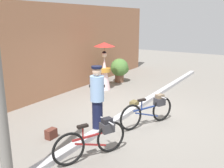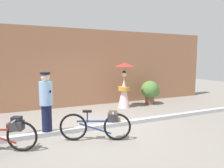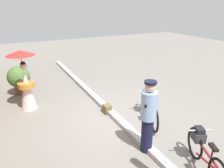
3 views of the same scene
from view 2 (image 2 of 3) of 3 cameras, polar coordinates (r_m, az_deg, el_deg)
The scene contains 10 objects.
ground_plane at distance 6.38m, azimuth -3.43°, elevation -11.82°, with size 30.00×30.00×0.00m, color gray.
building_wall at distance 9.26m, azimuth -11.02°, elevation 4.26°, with size 14.00×0.40×3.30m, color #9E6B4C.
sidewalk_curb at distance 6.36m, azimuth -3.43°, elevation -11.31°, with size 14.00×0.20×0.12m, color #B2B2B7.
bicycle_near_officer at distance 5.31m, azimuth -27.01°, elevation -11.61°, with size 1.52×0.75×0.79m.
bicycle_far_side at distance 5.38m, azimuth -3.45°, elevation -10.69°, with size 1.65×0.78×0.79m.
person_officer at distance 5.85m, azimuth -17.23°, elevation -4.68°, with size 0.34×0.35×1.69m.
person_with_parasol at distance 8.87m, azimuth 3.29°, elevation -0.24°, with size 0.83×0.83×1.87m.
potted_plant_by_door at distance 9.73m, azimuth 10.28°, elevation -1.80°, with size 0.81×0.79×1.06m.
backpack_on_pavement at distance 6.59m, azimuth 0.79°, elevation -9.98°, with size 0.27×0.21×0.26m.
backpack_spare at distance 6.71m, azimuth -25.36°, elevation -10.43°, with size 0.26×0.18×0.23m.
Camera 2 is at (-2.17, -5.65, 2.02)m, focal length 34.08 mm.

